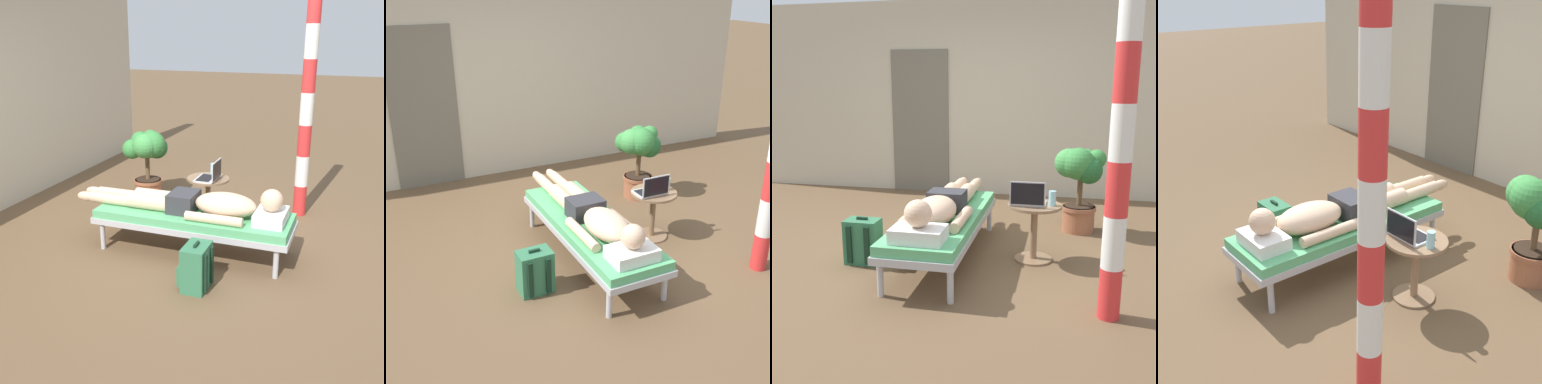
# 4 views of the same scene
# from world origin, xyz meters

# --- Properties ---
(ground_plane) EXTENTS (40.00, 40.00, 0.00)m
(ground_plane) POSITION_xyz_m (0.00, 0.00, 0.00)
(ground_plane) COLOR brown
(house_wall_back) EXTENTS (7.60, 0.20, 2.70)m
(house_wall_back) POSITION_xyz_m (-0.07, 2.51, 1.35)
(house_wall_back) COLOR beige
(house_wall_back) RESTS_ON ground
(house_door_panel) EXTENTS (0.84, 0.03, 2.04)m
(house_door_panel) POSITION_xyz_m (-1.10, 2.40, 1.02)
(house_door_panel) COLOR #6D6759
(house_door_panel) RESTS_ON ground
(lounge_chair) EXTENTS (0.64, 1.96, 0.42)m
(lounge_chair) POSITION_xyz_m (-0.07, -0.20, 0.35)
(lounge_chair) COLOR #B7B7BC
(lounge_chair) RESTS_ON ground
(person_reclining) EXTENTS (0.53, 2.17, 0.32)m
(person_reclining) POSITION_xyz_m (-0.07, -0.28, 0.52)
(person_reclining) COLOR white
(person_reclining) RESTS_ON lounge_chair
(side_table) EXTENTS (0.48, 0.48, 0.52)m
(side_table) POSITION_xyz_m (0.74, -0.08, 0.36)
(side_table) COLOR #8C6B4C
(side_table) RESTS_ON ground
(laptop) EXTENTS (0.31, 0.24, 0.23)m
(laptop) POSITION_xyz_m (0.68, -0.13, 0.58)
(laptop) COLOR silver
(laptop) RESTS_ON side_table
(drink_glass) EXTENTS (0.06, 0.06, 0.13)m
(drink_glass) POSITION_xyz_m (0.89, -0.09, 0.59)
(drink_glass) COLOR #99D8E5
(drink_glass) RESTS_ON side_table
(backpack) EXTENTS (0.30, 0.26, 0.42)m
(backpack) POSITION_xyz_m (-0.75, -0.47, 0.20)
(backpack) COLOR #33724C
(backpack) RESTS_ON ground
(potted_plant) EXTENTS (0.54, 0.53, 0.92)m
(potted_plant) POSITION_xyz_m (1.14, 0.86, 0.60)
(potted_plant) COLOR #9E5B3D
(potted_plant) RESTS_ON ground
(porch_post) EXTENTS (0.15, 0.15, 2.54)m
(porch_post) POSITION_xyz_m (1.32, -1.05, 1.27)
(porch_post) COLOR red
(porch_post) RESTS_ON ground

